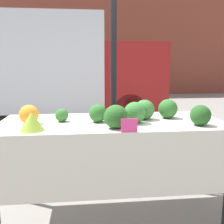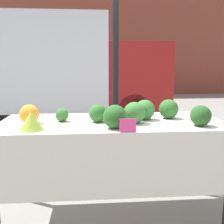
{
  "view_description": "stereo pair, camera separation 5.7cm",
  "coord_description": "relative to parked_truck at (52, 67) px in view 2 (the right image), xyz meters",
  "views": [
    {
      "loc": [
        -0.24,
        -2.18,
        1.34
      ],
      "look_at": [
        0.0,
        0.0,
        0.94
      ],
      "focal_mm": 42.0,
      "sensor_mm": 36.0,
      "label": 1
    },
    {
      "loc": [
        -0.18,
        -2.18,
        1.34
      ],
      "look_at": [
        0.0,
        0.0,
        0.94
      ],
      "focal_mm": 42.0,
      "sensor_mm": 36.0,
      "label": 2
    }
  ],
  "objects": [
    {
      "name": "ground_plane",
      "position": [
        1.11,
        -4.33,
        -1.29
      ],
      "size": [
        40.0,
        40.0,
        0.0
      ],
      "primitive_type": "plane",
      "color": "gray"
    },
    {
      "name": "orange_cauliflower",
      "position": [
        0.43,
        -4.37,
        -0.35
      ],
      "size": [
        0.16,
        0.16,
        0.16
      ],
      "color": "orange",
      "rests_on": "market_table"
    },
    {
      "name": "price_sign",
      "position": [
        1.19,
        -4.72,
        -0.38
      ],
      "size": [
        0.12,
        0.01,
        0.1
      ],
      "color": "#E53D84",
      "rests_on": "market_table"
    },
    {
      "name": "broccoli_head_4",
      "position": [
        0.99,
        -4.36,
        -0.35
      ],
      "size": [
        0.15,
        0.15,
        0.15
      ],
      "color": "#2D6628",
      "rests_on": "market_table"
    },
    {
      "name": "broccoli_head_0",
      "position": [
        1.63,
        -4.25,
        -0.34
      ],
      "size": [
        0.17,
        0.17,
        0.17
      ],
      "color": "#2D6628",
      "rests_on": "market_table"
    },
    {
      "name": "tent_pole",
      "position": [
        1.22,
        -3.51,
        0.02
      ],
      "size": [
        0.07,
        0.07,
        2.64
      ],
      "color": "black",
      "rests_on": "ground_plane"
    },
    {
      "name": "building_facade",
      "position": [
        1.11,
        5.76,
        2.06
      ],
      "size": [
        16.0,
        0.6,
        6.7
      ],
      "color": "brown",
      "rests_on": "ground_plane"
    },
    {
      "name": "broccoli_head_6",
      "position": [
        0.69,
        -4.31,
        -0.37
      ],
      "size": [
        0.11,
        0.11,
        0.11
      ],
      "color": "#336B2D",
      "rests_on": "market_table"
    },
    {
      "name": "romanesco_head",
      "position": [
        0.49,
        -4.6,
        -0.36
      ],
      "size": [
        0.18,
        0.18,
        0.14
      ],
      "color": "#93B238",
      "rests_on": "market_table"
    },
    {
      "name": "broccoli_head_2",
      "position": [
        1.11,
        -4.59,
        -0.34
      ],
      "size": [
        0.18,
        0.18,
        0.18
      ],
      "color": "#285B23",
      "rests_on": "market_table"
    },
    {
      "name": "broccoli_head_1",
      "position": [
        1.79,
        -4.57,
        -0.35
      ],
      "size": [
        0.16,
        0.16,
        0.16
      ],
      "color": "#23511E",
      "rests_on": "market_table"
    },
    {
      "name": "broccoli_head_5",
      "position": [
        1.29,
        -4.43,
        -0.34
      ],
      "size": [
        0.18,
        0.18,
        0.18
      ],
      "color": "#387533",
      "rests_on": "market_table"
    },
    {
      "name": "broccoli_head_3",
      "position": [
        1.4,
        -4.29,
        -0.34
      ],
      "size": [
        0.18,
        0.18,
        0.18
      ],
      "color": "#387533",
      "rests_on": "market_table"
    },
    {
      "name": "parked_truck",
      "position": [
        0.0,
        0.0,
        0.0
      ],
      "size": [
        5.1,
        2.11,
        2.42
      ],
      "color": "silver",
      "rests_on": "ground_plane"
    },
    {
      "name": "market_table",
      "position": [
        1.11,
        -4.4,
        -0.54
      ],
      "size": [
        1.9,
        0.8,
        0.86
      ],
      "color": "beige",
      "rests_on": "ground_plane"
    }
  ]
}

